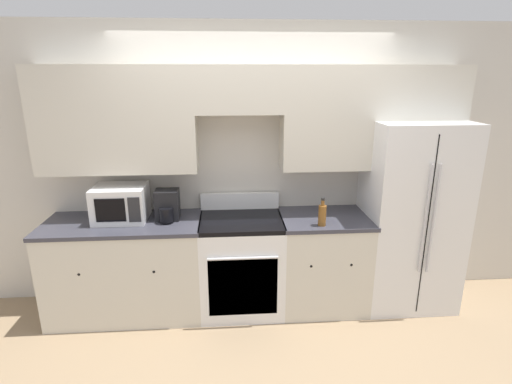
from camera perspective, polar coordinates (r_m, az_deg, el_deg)
The scene contains 9 objects.
ground_plane at distance 3.75m, azimuth 0.37°, elevation -18.44°, with size 12.00×12.00×0.00m, color #937A5B.
wall_back at distance 3.70m, azimuth -0.19°, elevation 6.74°, with size 8.00×0.39×2.60m.
lower_cabinets_left at distance 3.89m, azimuth -18.00°, elevation -10.26°, with size 1.38×0.64×0.90m.
lower_cabinets_right at distance 3.88m, azimuth 9.47°, elevation -9.71°, with size 0.81×0.64×0.90m.
oven_range at distance 3.78m, azimuth -2.08°, elevation -10.16°, with size 0.75×0.65×1.06m.
refrigerator at distance 4.04m, azimuth 20.86°, elevation -2.93°, with size 0.84×0.78×1.76m.
microwave at distance 3.72m, azimuth -18.76°, elevation -1.53°, with size 0.45×0.38×0.31m.
bottle at distance 3.46m, azimuth 9.44°, elevation -3.21°, with size 0.07×0.07×0.25m.
paper_towel_holder at distance 3.63m, azimuth -12.56°, elevation -1.99°, with size 0.20×0.25×0.27m.
Camera 1 is at (-0.25, -3.06, 2.16)m, focal length 28.00 mm.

